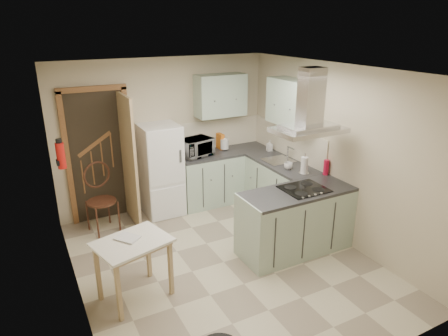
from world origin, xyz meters
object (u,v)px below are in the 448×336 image
fridge (161,170)px  extractor_hood (309,130)px  drop_leaf_table (135,269)px  peninsula (296,221)px  microwave (196,147)px  bentwood_chair (102,202)px

fridge → extractor_hood: bearing=-56.2°
fridge → drop_leaf_table: 2.24m
extractor_hood → drop_leaf_table: (-2.35, 0.03, -1.35)m
peninsula → microwave: (-0.61, 1.98, 0.60)m
extractor_hood → peninsula: bearing=180.0°
drop_leaf_table → bentwood_chair: bearing=74.5°
microwave → peninsula: bearing=-87.5°
fridge → extractor_hood: 2.57m
extractor_hood → microwave: bearing=109.7°
bentwood_chair → microwave: microwave is taller
fridge → peninsula: size_ratio=0.97×
fridge → peninsula: 2.35m
fridge → extractor_hood: size_ratio=1.67×
fridge → microwave: (0.62, -0.00, 0.30)m
drop_leaf_table → microwave: size_ratio=1.46×
peninsula → extractor_hood: (0.10, 0.00, 1.27)m
fridge → microwave: 0.69m
drop_leaf_table → extractor_hood: bearing=-15.9°
extractor_hood → microwave: extractor_hood is taller
drop_leaf_table → bentwood_chair: 1.77m
fridge → peninsula: bearing=-58.3°
fridge → drop_leaf_table: fridge is taller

